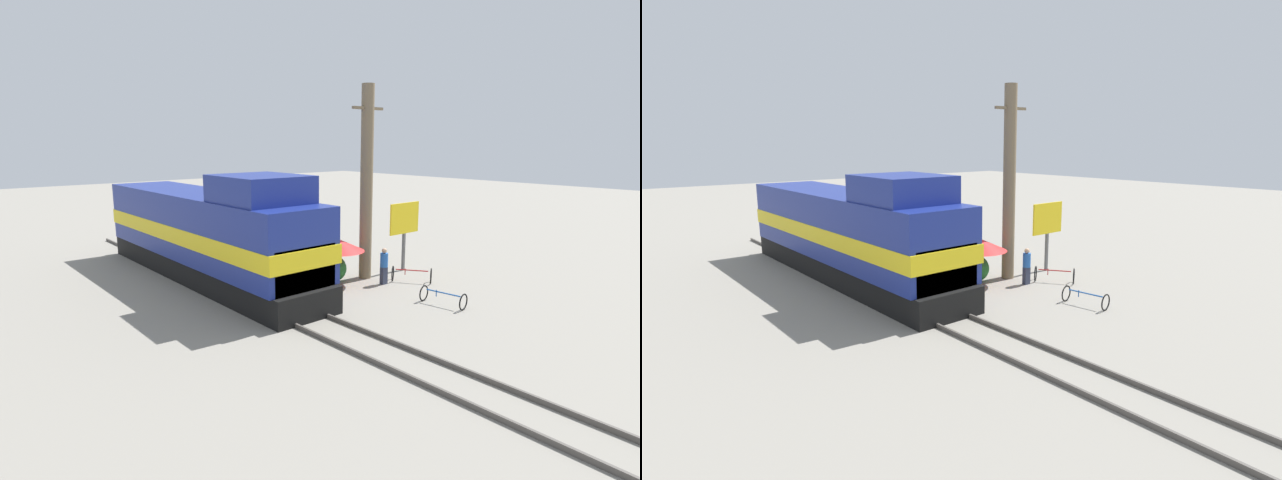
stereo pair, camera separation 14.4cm
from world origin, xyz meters
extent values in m
plane|color=gray|center=(0.00, 0.00, 0.00)|extent=(120.00, 120.00, 0.00)
cube|color=#4C4742|center=(-0.72, 0.00, 0.07)|extent=(0.08, 33.47, 0.15)
cube|color=#4C4742|center=(0.72, 0.00, 0.07)|extent=(0.08, 33.47, 0.15)
cube|color=black|center=(0.00, 4.99, 0.52)|extent=(2.87, 15.18, 1.04)
cube|color=navy|center=(0.00, 4.99, 2.46)|extent=(3.12, 14.57, 2.84)
cube|color=yellow|center=(0.00, 4.99, 2.17)|extent=(3.16, 14.72, 0.70)
cube|color=yellow|center=(0.00, -1.23, 1.82)|extent=(2.65, 2.13, 1.56)
cube|color=navy|center=(0.00, 0.44, 4.39)|extent=(2.93, 3.34, 1.02)
cylinder|color=#726047|center=(5.49, 0.28, 4.27)|extent=(0.56, 0.56, 8.54)
cube|color=#726047|center=(5.49, 0.28, 7.52)|extent=(1.80, 0.12, 0.12)
cylinder|color=#4C4C4C|center=(3.91, 0.35, 0.93)|extent=(0.05, 0.05, 1.86)
cone|color=red|center=(3.91, 0.35, 1.74)|extent=(2.26, 2.26, 0.51)
cube|color=#595959|center=(7.84, 0.02, 0.91)|extent=(0.12, 0.12, 1.81)
cube|color=yellow|center=(7.84, 0.02, 2.55)|extent=(1.97, 0.08, 1.47)
sphere|color=#236028|center=(4.00, 0.77, 0.59)|extent=(1.17, 1.17, 1.17)
cube|color=#2D3347|center=(5.38, -0.98, 0.39)|extent=(0.30, 0.20, 0.77)
cylinder|color=#2659A5|center=(5.38, -0.98, 1.08)|extent=(0.34, 0.34, 0.61)
sphere|color=tan|center=(5.38, -0.98, 1.49)|extent=(0.22, 0.22, 0.22)
torus|color=black|center=(6.06, -0.90, 0.34)|extent=(0.59, 0.43, 0.68)
torus|color=black|center=(7.01, -2.27, 0.34)|extent=(0.59, 0.43, 0.68)
cube|color=#A51919|center=(6.53, -1.59, 0.54)|extent=(0.85, 1.18, 0.04)
cylinder|color=#A51919|center=(6.37, -1.35, 0.46)|extent=(0.04, 0.04, 0.29)
torus|color=black|center=(4.83, -3.59, 0.32)|extent=(0.64, 0.14, 0.64)
torus|color=black|center=(5.06, -5.23, 0.32)|extent=(0.64, 0.14, 0.64)
cube|color=#194C99|center=(4.94, -4.41, 0.50)|extent=(0.23, 1.40, 0.04)
cylinder|color=#194C99|center=(4.90, -4.12, 0.42)|extent=(0.04, 0.04, 0.26)
camera|label=1|loc=(-10.34, -15.17, 6.18)|focal=28.00mm
camera|label=2|loc=(-10.23, -15.26, 6.18)|focal=28.00mm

